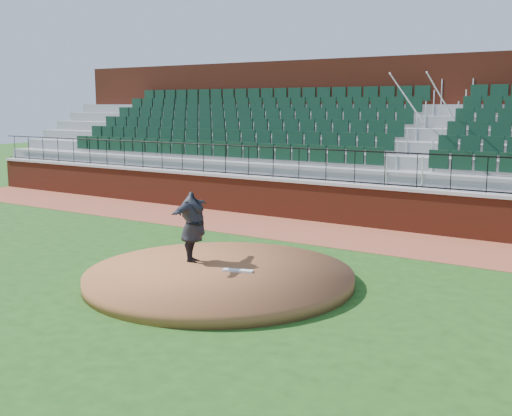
{
  "coord_description": "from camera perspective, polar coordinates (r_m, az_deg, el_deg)",
  "views": [
    {
      "loc": [
        7.89,
        -10.53,
        3.69
      ],
      "look_at": [
        0.0,
        1.5,
        1.3
      ],
      "focal_mm": 43.77,
      "sensor_mm": 36.0,
      "label": 1
    }
  ],
  "objects": [
    {
      "name": "ground",
      "position": [
        13.66,
        -3.47,
        -6.25
      ],
      "size": [
        90.0,
        90.0,
        0.0
      ],
      "primitive_type": "plane",
      "color": "#1D4915",
      "rests_on": "ground"
    },
    {
      "name": "wall_cap",
      "position": [
        19.38,
        8.97,
        2.08
      ],
      "size": [
        34.0,
        0.45,
        0.1
      ],
      "primitive_type": "cube",
      "color": "#B7B7B7",
      "rests_on": "field_wall"
    },
    {
      "name": "warning_track",
      "position": [
        18.15,
        6.78,
        -2.35
      ],
      "size": [
        34.0,
        3.2,
        0.01
      ],
      "primitive_type": "cube",
      "color": "brown",
      "rests_on": "ground"
    },
    {
      "name": "pitching_rubber",
      "position": [
        13.06,
        -1.68,
        -5.74
      ],
      "size": [
        0.66,
        0.37,
        0.04
      ],
      "primitive_type": "cube",
      "rotation": [
        0.0,
        0.0,
        0.34
      ],
      "color": "white",
      "rests_on": "pitchers_mound"
    },
    {
      "name": "seating_stands",
      "position": [
        21.78,
        12.02,
        5.56
      ],
      "size": [
        34.0,
        5.1,
        4.6
      ],
      "primitive_type": null,
      "color": "gray",
      "rests_on": "ground"
    },
    {
      "name": "wall_railing",
      "position": [
        19.31,
        9.01,
        3.7
      ],
      "size": [
        34.0,
        0.05,
        1.0
      ],
      "primitive_type": null,
      "color": "black",
      "rests_on": "wall_cap"
    },
    {
      "name": "concourse_wall",
      "position": [
        24.38,
        14.47,
        6.92
      ],
      "size": [
        34.0,
        0.5,
        5.5
      ],
      "primitive_type": "cube",
      "color": "maroon",
      "rests_on": "ground"
    },
    {
      "name": "field_wall",
      "position": [
        19.47,
        8.92,
        0.18
      ],
      "size": [
        34.0,
        0.35,
        1.2
      ],
      "primitive_type": "cube",
      "color": "maroon",
      "rests_on": "ground"
    },
    {
      "name": "pitcher",
      "position": [
        13.79,
        -5.78,
        -1.73
      ],
      "size": [
        1.15,
        1.98,
        1.56
      ],
      "primitive_type": "imported",
      "rotation": [
        0.0,
        0.0,
        1.92
      ],
      "color": "black",
      "rests_on": "pitchers_mound"
    },
    {
      "name": "pitchers_mound",
      "position": [
        13.16,
        -3.36,
        -6.31
      ],
      "size": [
        5.61,
        5.61,
        0.25
      ],
      "primitive_type": "cylinder",
      "color": "brown",
      "rests_on": "ground"
    }
  ]
}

